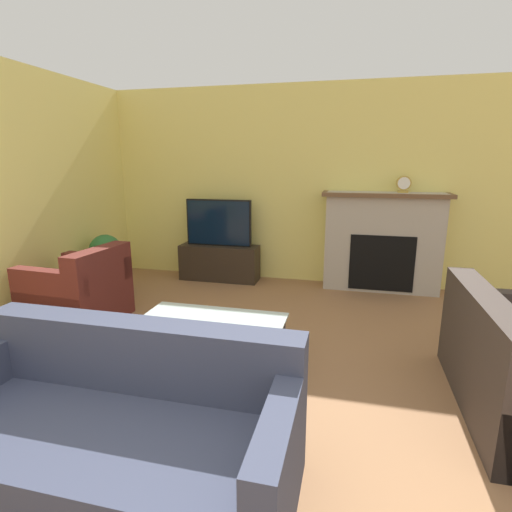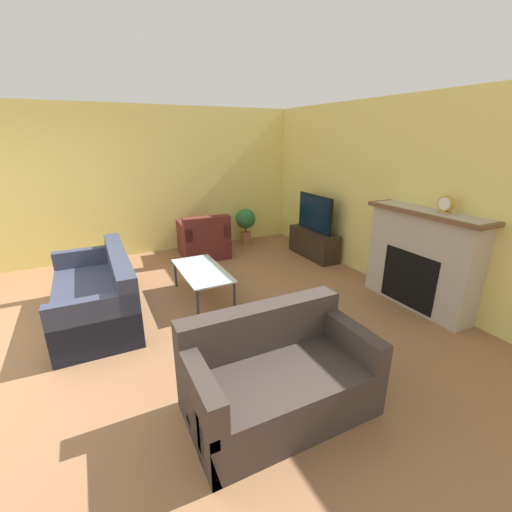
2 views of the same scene
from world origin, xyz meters
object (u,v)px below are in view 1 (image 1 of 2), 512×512
(tv, at_px, (219,223))
(armchair_by_window, at_px, (80,295))
(coffee_table, at_px, (212,323))
(mantel_clock, at_px, (404,184))
(couch_sectional, at_px, (115,439))
(potted_plant, at_px, (106,254))

(tv, height_order, armchair_by_window, tv)
(tv, xyz_separation_m, armchair_by_window, (-0.95, -1.83, -0.54))
(tv, xyz_separation_m, coffee_table, (0.76, -2.42, -0.45))
(tv, distance_m, mantel_clock, 2.51)
(couch_sectional, relative_size, coffee_table, 1.59)
(mantel_clock, bearing_deg, armchair_by_window, -150.56)
(couch_sectional, bearing_deg, tv, 100.73)
(couch_sectional, relative_size, armchair_by_window, 2.10)
(potted_plant, bearing_deg, coffee_table, -38.08)
(coffee_table, bearing_deg, mantel_clock, 56.14)
(potted_plant, bearing_deg, tv, 31.18)
(tv, height_order, potted_plant, tv)
(tv, xyz_separation_m, mantel_clock, (2.44, 0.08, 0.57))
(tv, bearing_deg, potted_plant, -148.82)
(armchair_by_window, bearing_deg, couch_sectional, 44.67)
(coffee_table, relative_size, potted_plant, 1.59)
(couch_sectional, height_order, potted_plant, couch_sectional)
(tv, height_order, coffee_table, tv)
(tv, bearing_deg, armchair_by_window, -117.41)
(tv, bearing_deg, couch_sectional, -79.27)
(couch_sectional, relative_size, mantel_clock, 8.93)
(armchair_by_window, xyz_separation_m, coffee_table, (1.72, -0.59, 0.09))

